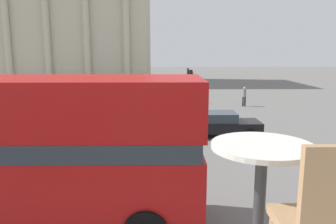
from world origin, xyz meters
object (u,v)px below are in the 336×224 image
(car_black, at_px, (221,124))
(pedestrian_olive, at_px, (192,93))
(cafe_dining_table, at_px, (261,176))
(pedestrian_grey, at_px, (244,95))
(traffic_light_near, at_px, (71,118))
(double_decker_bus, at_px, (4,146))
(traffic_light_mid, at_px, (189,89))
(pedestrian_white, at_px, (55,93))
(plaza_building_left, at_px, (61,10))

(car_black, distance_m, pedestrian_olive, 11.99)
(cafe_dining_table, xyz_separation_m, pedestrian_grey, (6.35, 26.11, -2.97))
(cafe_dining_table, distance_m, pedestrian_olive, 28.21)
(traffic_light_near, relative_size, pedestrian_grey, 2.12)
(double_decker_bus, xyz_separation_m, traffic_light_mid, (5.70, 11.79, 0.14))
(pedestrian_grey, bearing_deg, traffic_light_mid, -174.53)
(pedestrian_white, bearing_deg, plaza_building_left, 165.09)
(car_black, relative_size, pedestrian_grey, 2.49)
(plaza_building_left, bearing_deg, traffic_light_near, -73.06)
(pedestrian_white, height_order, pedestrian_grey, pedestrian_white)
(plaza_building_left, distance_m, traffic_light_mid, 37.48)
(double_decker_bus, bearing_deg, plaza_building_left, 97.09)
(double_decker_bus, relative_size, pedestrian_olive, 6.40)
(pedestrian_white, relative_size, pedestrian_olive, 1.06)
(plaza_building_left, relative_size, traffic_light_near, 7.63)
(cafe_dining_table, bearing_deg, pedestrian_white, 110.73)
(car_black, relative_size, pedestrian_white, 2.46)
(traffic_light_near, distance_m, pedestrian_white, 19.03)
(cafe_dining_table, bearing_deg, traffic_light_mid, 86.98)
(pedestrian_white, bearing_deg, car_black, 19.37)
(traffic_light_near, bearing_deg, cafe_dining_table, -67.88)
(traffic_light_near, relative_size, pedestrian_white, 2.10)
(traffic_light_near, bearing_deg, pedestrian_white, 109.97)
(car_black, xyz_separation_m, pedestrian_grey, (3.73, 10.11, 0.27))
(cafe_dining_table, relative_size, pedestrian_grey, 0.43)
(pedestrian_grey, bearing_deg, double_decker_bus, -169.62)
(cafe_dining_table, distance_m, car_black, 16.54)
(cafe_dining_table, height_order, plaza_building_left, plaza_building_left)
(plaza_building_left, height_order, pedestrian_olive, plaza_building_left)
(cafe_dining_table, xyz_separation_m, pedestrian_white, (-10.35, 27.36, -2.96))
(car_black, bearing_deg, traffic_light_near, -92.20)
(cafe_dining_table, height_order, pedestrian_white, cafe_dining_table)
(traffic_light_near, distance_m, traffic_light_mid, 9.94)
(car_black, height_order, pedestrian_grey, pedestrian_grey)
(traffic_light_mid, bearing_deg, car_black, -52.94)
(traffic_light_near, xyz_separation_m, pedestrian_white, (-6.48, 17.84, -1.36))
(pedestrian_white, xyz_separation_m, pedestrian_olive, (12.38, 0.62, -0.07))
(pedestrian_white, relative_size, pedestrian_grey, 1.01)
(double_decker_bus, distance_m, traffic_light_mid, 13.10)
(pedestrian_grey, bearing_deg, traffic_light_near, -171.88)
(traffic_light_mid, relative_size, car_black, 0.87)
(pedestrian_grey, relative_size, pedestrian_olive, 1.05)
(plaza_building_left, height_order, pedestrian_grey, plaza_building_left)
(car_black, height_order, pedestrian_white, pedestrian_white)
(double_decker_bus, relative_size, car_black, 2.44)
(double_decker_bus, distance_m, cafe_dining_table, 8.15)
(double_decker_bus, bearing_deg, traffic_light_near, 66.69)
(pedestrian_grey, height_order, pedestrian_olive, pedestrian_grey)
(double_decker_bus, height_order, pedestrian_olive, double_decker_bus)
(pedestrian_grey, bearing_deg, pedestrian_white, 125.49)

